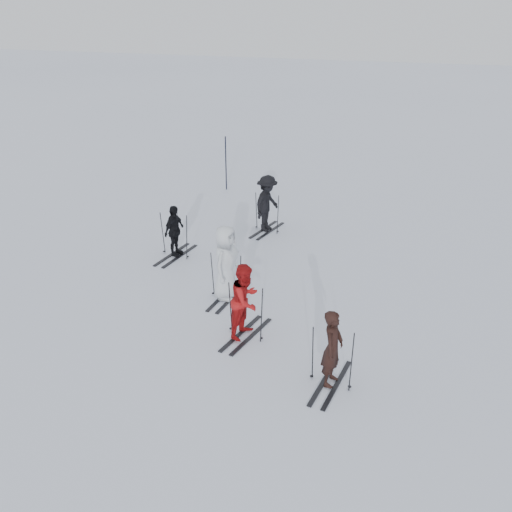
{
  "coord_description": "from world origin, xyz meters",
  "views": [
    {
      "loc": [
        4.19,
        -11.15,
        6.84
      ],
      "look_at": [
        0.0,
        1.0,
        1.0
      ],
      "focal_mm": 40.0,
      "sensor_mm": 36.0,
      "label": 1
    }
  ],
  "objects_px": {
    "skier_uphill_far": "(267,204)",
    "skier_red": "(246,302)",
    "skier_uphill_left": "(174,232)",
    "skier_near_dark": "(332,349)",
    "skier_grey": "(226,264)",
    "piste_marker": "(226,163)"
  },
  "relations": [
    {
      "from": "skier_grey",
      "to": "piste_marker",
      "type": "relative_size",
      "value": 0.91
    },
    {
      "from": "skier_grey",
      "to": "skier_uphill_left",
      "type": "xyz_separation_m",
      "value": [
        -2.34,
        1.89,
        -0.2
      ]
    },
    {
      "from": "skier_near_dark",
      "to": "skier_grey",
      "type": "xyz_separation_m",
      "value": [
        -3.19,
        2.57,
        0.16
      ]
    },
    {
      "from": "skier_red",
      "to": "skier_uphill_left",
      "type": "xyz_separation_m",
      "value": [
        -3.39,
        3.37,
        -0.1
      ]
    },
    {
      "from": "skier_red",
      "to": "skier_grey",
      "type": "height_order",
      "value": "skier_grey"
    },
    {
      "from": "skier_red",
      "to": "piste_marker",
      "type": "xyz_separation_m",
      "value": [
        -4.33,
        9.71,
        0.19
      ]
    },
    {
      "from": "skier_near_dark",
      "to": "skier_uphill_left",
      "type": "xyz_separation_m",
      "value": [
        -5.53,
        4.47,
        -0.04
      ]
    },
    {
      "from": "skier_near_dark",
      "to": "piste_marker",
      "type": "xyz_separation_m",
      "value": [
        -6.47,
        10.81,
        0.25
      ]
    },
    {
      "from": "skier_near_dark",
      "to": "skier_red",
      "type": "xyz_separation_m",
      "value": [
        -2.14,
        1.1,
        0.07
      ]
    },
    {
      "from": "skier_near_dark",
      "to": "piste_marker",
      "type": "relative_size",
      "value": 0.76
    },
    {
      "from": "skier_near_dark",
      "to": "skier_red",
      "type": "height_order",
      "value": "skier_red"
    },
    {
      "from": "skier_near_dark",
      "to": "skier_uphill_far",
      "type": "bearing_deg",
      "value": 32.92
    },
    {
      "from": "skier_uphill_far",
      "to": "skier_red",
      "type": "bearing_deg",
      "value": -154.79
    },
    {
      "from": "skier_red",
      "to": "skier_uphill_left",
      "type": "bearing_deg",
      "value": 56.03
    },
    {
      "from": "skier_near_dark",
      "to": "skier_uphill_left",
      "type": "distance_m",
      "value": 7.11
    },
    {
      "from": "skier_red",
      "to": "skier_uphill_left",
      "type": "relative_size",
      "value": 1.14
    },
    {
      "from": "skier_near_dark",
      "to": "skier_uphill_far",
      "type": "distance_m",
      "value": 8.05
    },
    {
      "from": "skier_red",
      "to": "skier_uphill_left",
      "type": "height_order",
      "value": "skier_red"
    },
    {
      "from": "skier_near_dark",
      "to": "skier_uphill_far",
      "type": "relative_size",
      "value": 0.87
    },
    {
      "from": "skier_grey",
      "to": "skier_uphill_left",
      "type": "bearing_deg",
      "value": 55.17
    },
    {
      "from": "skier_grey",
      "to": "skier_red",
      "type": "bearing_deg",
      "value": -140.55
    },
    {
      "from": "skier_near_dark",
      "to": "skier_uphill_far",
      "type": "xyz_separation_m",
      "value": [
        -3.63,
        7.18,
        0.12
      ]
    }
  ]
}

